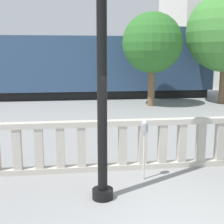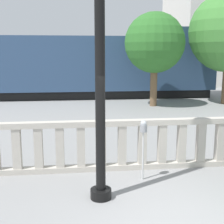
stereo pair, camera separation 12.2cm
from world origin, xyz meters
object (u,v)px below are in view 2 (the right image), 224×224
(tree_left, at_px, (155,43))
(parking_meter, at_px, (143,132))
(lamppost, at_px, (100,18))
(train_near, at_px, (43,66))

(tree_left, bearing_deg, parking_meter, -105.42)
(lamppost, bearing_deg, parking_meter, 39.07)
(lamppost, bearing_deg, train_near, 99.79)
(lamppost, height_order, parking_meter, lamppost)
(parking_meter, height_order, tree_left, tree_left)
(lamppost, relative_size, parking_meter, 4.83)
(parking_meter, xyz_separation_m, train_near, (-3.60, 13.92, 0.92))
(lamppost, relative_size, train_near, 0.30)
(lamppost, xyz_separation_m, tree_left, (3.83, 10.93, -0.13))
(lamppost, height_order, train_near, lamppost)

